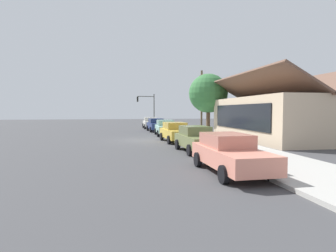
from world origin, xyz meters
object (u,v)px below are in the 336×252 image
object	(u,v)px
car_ivory	(150,123)
shade_tree	(208,93)
traffic_light_main	(147,105)
utility_pole_wooden	(202,100)
car_coral	(230,153)
car_navy	(156,125)
car_seafoam	(166,128)
car_mustard	(176,132)
fire_hydrant_red	(209,141)
car_olive	(196,139)

from	to	relation	value
car_ivory	shade_tree	xyz separation A→B (m)	(9.38, 5.64, 3.72)
traffic_light_main	utility_pole_wooden	size ratio (longest dim) A/B	0.69
car_coral	car_navy	bearing A→B (deg)	178.56
car_seafoam	car_coral	bearing A→B (deg)	1.32
car_navy	car_mustard	xyz separation A→B (m)	(11.61, 0.04, -0.00)
shade_tree	fire_hydrant_red	world-z (taller)	shade_tree
car_seafoam	shade_tree	distance (m)	6.94
car_navy	shade_tree	world-z (taller)	shade_tree
car_seafoam	car_coral	xyz separation A→B (m)	(17.26, -0.24, 0.00)
car_ivory	car_seafoam	bearing A→B (deg)	1.85
shade_tree	car_olive	bearing A→B (deg)	-21.25
utility_pole_wooden	car_coral	bearing A→B (deg)	-14.18
car_navy	shade_tree	distance (m)	7.52
car_olive	utility_pole_wooden	distance (m)	17.35
car_seafoam	car_olive	world-z (taller)	same
car_olive	utility_pole_wooden	world-z (taller)	utility_pole_wooden
car_mustard	shade_tree	world-z (taller)	shade_tree
shade_tree	utility_pole_wooden	xyz separation A→B (m)	(-2.42, -0.06, -0.61)
car_coral	shade_tree	size ratio (longest dim) A/B	0.71
car_ivory	car_olive	distance (m)	23.18
utility_pole_wooden	fire_hydrant_red	world-z (taller)	utility_pole_wooden
car_mustard	car_seafoam	bearing A→B (deg)	175.70
car_navy	fire_hydrant_red	size ratio (longest dim) A/B	6.58
car_seafoam	shade_tree	xyz separation A→B (m)	(-2.33, 5.37, 3.72)
car_mustard	fire_hydrant_red	world-z (taller)	car_mustard
shade_tree	car_navy	bearing A→B (deg)	-121.58
car_navy	car_seafoam	xyz separation A→B (m)	(5.75, 0.19, -0.00)
car_seafoam	traffic_light_main	size ratio (longest dim) A/B	0.86
utility_pole_wooden	car_mustard	bearing A→B (deg)	-27.26
utility_pole_wooden	car_navy	bearing A→B (deg)	-100.33
shade_tree	car_coral	bearing A→B (deg)	-16.00
car_coral	utility_pole_wooden	bearing A→B (deg)	164.51
car_navy	car_seafoam	size ratio (longest dim) A/B	1.05
car_ivory	traffic_light_main	world-z (taller)	traffic_light_main
traffic_light_main	car_navy	bearing A→B (deg)	0.94
fire_hydrant_red	car_seafoam	bearing A→B (deg)	-172.48
car_mustard	shade_tree	distance (m)	10.56
car_coral	shade_tree	xyz separation A→B (m)	(-19.58, 5.62, 3.72)
car_olive	car_mustard	bearing A→B (deg)	178.90
car_seafoam	car_olive	bearing A→B (deg)	2.14
car_navy	car_olive	xyz separation A→B (m)	(17.23, 0.19, -0.00)
car_olive	shade_tree	distance (m)	15.27
car_seafoam	shade_tree	bearing A→B (deg)	115.51
car_olive	car_seafoam	bearing A→B (deg)	177.36
car_mustard	shade_tree	size ratio (longest dim) A/B	0.67
car_seafoam	utility_pole_wooden	size ratio (longest dim) A/B	0.59
car_olive	utility_pole_wooden	xyz separation A→B (m)	(-16.22, 5.31, 3.11)
car_navy	car_olive	distance (m)	17.23
car_seafoam	traffic_light_main	bearing A→B (deg)	-176.59
car_seafoam	car_mustard	bearing A→B (deg)	0.67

